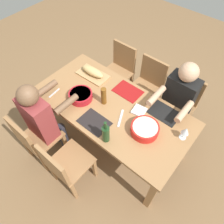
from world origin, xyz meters
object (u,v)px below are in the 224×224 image
object	(u,v)px
wine_bottle	(106,133)
beer_bottle	(104,96)
chair_near_center	(64,165)
bread_loaf	(93,71)
cutting_board	(93,75)
napkin_stack	(139,111)
chair_far_left	(120,69)
chair_far_center	(148,84)
chair_far_right	(180,102)
diner_far_right	(177,100)
wine_glass	(186,131)
serving_bowl_pasta	(145,129)
diner_near_left	(43,117)
chair_near_left	(35,139)
serving_bowl_fruit	(81,95)
dining_table	(112,111)

from	to	relation	value
wine_bottle	beer_bottle	size ratio (longest dim) A/B	1.32
chair_near_center	bread_loaf	xyz separation A→B (m)	(-0.50, 0.99, 0.32)
cutting_board	napkin_stack	distance (m)	0.78
chair_far_left	wine_bottle	xyz separation A→B (m)	(0.73, -1.13, 0.37)
chair_far_center	cutting_board	world-z (taller)	chair_far_center
chair_far_center	chair_far_right	xyz separation A→B (m)	(0.50, 0.00, 0.00)
chair_far_center	beer_bottle	bearing A→B (deg)	-97.32
diner_far_right	wine_glass	world-z (taller)	diner_far_right
chair_far_center	chair_far_left	xyz separation A→B (m)	(-0.50, 0.00, 0.00)
diner_far_right	wine_glass	xyz separation A→B (m)	(0.30, -0.44, 0.16)
serving_bowl_pasta	cutting_board	xyz separation A→B (m)	(-0.97, 0.27, -0.04)
diner_near_left	diner_far_right	bearing A→B (deg)	49.51
cutting_board	beer_bottle	world-z (taller)	beer_bottle
chair_far_left	chair_near_left	size ratio (longest dim) A/B	1.00
chair_far_right	bread_loaf	bearing A→B (deg)	-151.39
chair_far_left	chair_far_right	distance (m)	1.00
serving_bowl_fruit	wine_bottle	bearing A→B (deg)	-21.19
diner_far_right	diner_near_left	size ratio (longest dim) A/B	1.00
chair_near_center	napkin_stack	xyz separation A→B (m)	(0.28, 0.90, 0.27)
chair_far_left	chair_near_left	xyz separation A→B (m)	(0.00, -1.54, 0.00)
bread_loaf	wine_glass	xyz separation A→B (m)	(1.30, -0.08, 0.05)
wine_bottle	chair_near_center	bearing A→B (deg)	-119.01
chair_far_left	diner_near_left	distance (m)	1.37
chair_near_center	chair_near_left	distance (m)	0.50
chair_near_left	wine_glass	size ratio (longest dim) A/B	5.12
beer_bottle	wine_bottle	bearing A→B (deg)	-46.26
bread_loaf	beer_bottle	bearing A→B (deg)	-31.24
chair_far_left	wine_glass	size ratio (longest dim) A/B	5.12
beer_bottle	wine_glass	xyz separation A→B (m)	(0.90, 0.16, 0.01)
beer_bottle	napkin_stack	world-z (taller)	beer_bottle
chair_near_left	bread_loaf	size ratio (longest dim) A/B	2.66
dining_table	wine_glass	size ratio (longest dim) A/B	10.97
chair_near_center	diner_near_left	size ratio (longest dim) A/B	0.71
chair_far_right	diner_far_right	size ratio (longest dim) A/B	0.71
dining_table	wine_bottle	distance (m)	0.47
diner_near_left	bread_loaf	xyz separation A→B (m)	(-0.00, 0.81, 0.11)
bread_loaf	wine_bottle	xyz separation A→B (m)	(0.73, -0.59, 0.04)
chair_near_center	bread_loaf	distance (m)	1.16
serving_bowl_pasta	napkin_stack	distance (m)	0.26
serving_bowl_pasta	cutting_board	world-z (taller)	serving_bowl_pasta
cutting_board	napkin_stack	world-z (taller)	napkin_stack
dining_table	cutting_board	xyz separation A→B (m)	(-0.50, 0.22, 0.09)
chair_far_center	beer_bottle	xyz separation A→B (m)	(-0.10, -0.79, 0.37)
diner_near_left	wine_bottle	size ratio (longest dim) A/B	4.14
cutting_board	wine_glass	xyz separation A→B (m)	(1.30, -0.08, 0.11)
bread_loaf	wine_bottle	distance (m)	0.93
chair_far_center	serving_bowl_pasta	world-z (taller)	chair_far_center
chair_far_right	napkin_stack	distance (m)	0.73
diner_far_right	cutting_board	xyz separation A→B (m)	(-1.00, -0.36, 0.05)
chair_near_left	serving_bowl_fruit	world-z (taller)	chair_near_left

